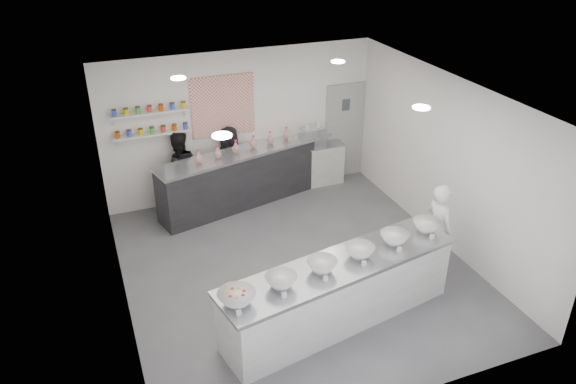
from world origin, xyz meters
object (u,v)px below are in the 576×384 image
object	(u,v)px
espresso_machine	(313,138)
staff_left	(179,171)
staff_right	(230,164)
woman_prep	(438,229)
espresso_ledge	(315,165)
back_bar	(246,177)
prep_counter	(339,292)

from	to	relation	value
espresso_machine	staff_left	world-z (taller)	staff_left
staff_left	staff_right	distance (m)	1.03
woman_prep	staff_right	world-z (taller)	woman_prep
staff_left	staff_right	xyz separation A→B (m)	(1.03, 0.00, -0.03)
espresso_ledge	staff_left	xyz separation A→B (m)	(-2.89, 0.01, 0.35)
back_bar	woman_prep	size ratio (longest dim) A/B	2.34
espresso_ledge	woman_prep	xyz separation A→B (m)	(0.57, -3.61, 0.33)
espresso_ledge	espresso_machine	bearing A→B (deg)	180.00
staff_left	espresso_ledge	bearing A→B (deg)	179.62
espresso_machine	staff_left	xyz separation A→B (m)	(-2.81, 0.01, -0.29)
staff_left	woman_prep	bearing A→B (deg)	133.61
prep_counter	woman_prep	distance (m)	2.14
espresso_ledge	woman_prep	bearing A→B (deg)	-80.99
espresso_machine	woman_prep	bearing A→B (deg)	-79.79
prep_counter	back_bar	distance (m)	3.95
woman_prep	espresso_ledge	bearing A→B (deg)	6.60
espresso_ledge	espresso_machine	distance (m)	0.65
prep_counter	staff_left	bearing A→B (deg)	97.77
staff_right	espresso_ledge	bearing A→B (deg)	-175.18
espresso_machine	staff_left	distance (m)	2.83
espresso_ledge	staff_left	world-z (taller)	staff_left
back_bar	staff_right	size ratio (longest dim) A/B	2.36
espresso_machine	woman_prep	world-z (taller)	woman_prep
espresso_ledge	staff_right	bearing A→B (deg)	179.57
prep_counter	staff_right	size ratio (longest dim) A/B	2.35
espresso_machine	staff_right	bearing A→B (deg)	179.55
woman_prep	back_bar	bearing A→B (deg)	30.65
espresso_ledge	staff_right	distance (m)	1.89
back_bar	staff_left	xyz separation A→B (m)	(-1.27, 0.25, 0.23)
espresso_ledge	prep_counter	bearing A→B (deg)	-109.32
prep_counter	espresso_machine	size ratio (longest dim) A/B	7.45
back_bar	woman_prep	bearing A→B (deg)	-71.27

